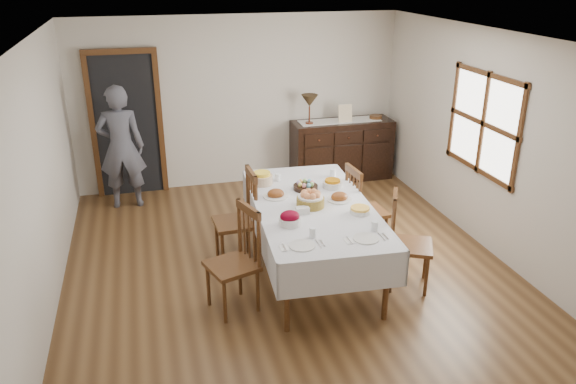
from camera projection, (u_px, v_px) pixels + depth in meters
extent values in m
plane|color=brown|center=(290.00, 272.00, 6.43)|extent=(6.00, 6.00, 0.00)
cube|color=white|center=(291.00, 39.00, 5.44)|extent=(5.00, 6.00, 0.02)
cube|color=beige|center=(240.00, 102.00, 8.62)|extent=(5.00, 0.02, 2.60)
cube|color=beige|center=(425.00, 332.00, 3.25)|extent=(5.00, 0.02, 2.60)
cube|color=beige|center=(37.00, 187.00, 5.34)|extent=(0.02, 6.00, 2.60)
cube|color=beige|center=(497.00, 147.00, 6.53)|extent=(0.02, 6.00, 2.60)
cube|color=white|center=(484.00, 123.00, 6.72)|extent=(0.02, 1.30, 1.10)
cube|color=#4E2D16|center=(483.00, 123.00, 6.71)|extent=(0.03, 1.46, 1.26)
cube|color=black|center=(127.00, 126.00, 8.27)|extent=(0.90, 0.06, 2.10)
cube|color=#4E2D16|center=(127.00, 126.00, 8.26)|extent=(1.04, 0.08, 2.18)
cube|color=silver|center=(313.00, 206.00, 6.13)|extent=(1.35, 2.47, 0.04)
cylinder|color=#4E2D16|center=(287.00, 296.00, 5.26)|extent=(0.06, 0.06, 0.78)
cylinder|color=#4E2D16|center=(386.00, 285.00, 5.43)|extent=(0.06, 0.06, 0.78)
cylinder|color=#4E2D16|center=(255.00, 208.00, 7.14)|extent=(0.06, 0.06, 0.78)
cylinder|color=#4E2D16|center=(330.00, 202.00, 7.32)|extent=(0.06, 0.06, 0.78)
cube|color=silver|center=(258.00, 224.00, 6.08)|extent=(0.17, 2.44, 0.37)
cube|color=silver|center=(365.00, 215.00, 6.30)|extent=(0.17, 2.44, 0.37)
cube|color=silver|center=(344.00, 275.00, 5.09)|extent=(1.24, 0.10, 0.37)
cube|color=silver|center=(291.00, 181.00, 7.29)|extent=(1.24, 0.10, 0.37)
cube|color=#4E2D16|center=(232.00, 266.00, 5.58)|extent=(0.58, 0.58, 0.04)
cylinder|color=#4E2D16|center=(208.00, 285.00, 5.72)|extent=(0.04, 0.04, 0.47)
cylinder|color=#4E2D16|center=(225.00, 302.00, 5.44)|extent=(0.04, 0.04, 0.47)
cylinder|color=#4E2D16|center=(240.00, 275.00, 5.91)|extent=(0.04, 0.04, 0.47)
cylinder|color=#4E2D16|center=(258.00, 291.00, 5.62)|extent=(0.04, 0.04, 0.47)
cylinder|color=#4E2D16|center=(240.00, 226.00, 5.72)|extent=(0.04, 0.04, 0.61)
cylinder|color=#4E2D16|center=(259.00, 241.00, 5.41)|extent=(0.04, 0.04, 0.61)
cube|color=#4E2D16|center=(248.00, 210.00, 5.47)|extent=(0.18, 0.43, 0.09)
cylinder|color=#4E2D16|center=(244.00, 232.00, 5.65)|extent=(0.02, 0.02, 0.50)
cylinder|color=#4E2D16|center=(249.00, 236.00, 5.57)|extent=(0.02, 0.02, 0.50)
cylinder|color=#4E2D16|center=(254.00, 239.00, 5.50)|extent=(0.02, 0.02, 0.50)
cube|color=#4E2D16|center=(235.00, 223.00, 6.48)|extent=(0.48, 0.48, 0.04)
cylinder|color=#4E2D16|center=(217.00, 238.00, 6.69)|extent=(0.04, 0.04, 0.48)
cylinder|color=#4E2D16|center=(223.00, 252.00, 6.36)|extent=(0.04, 0.04, 0.48)
cylinder|color=#4E2D16|center=(248.00, 234.00, 6.80)|extent=(0.04, 0.04, 0.48)
cylinder|color=#4E2D16|center=(255.00, 248.00, 6.46)|extent=(0.04, 0.04, 0.48)
cylinder|color=#4E2D16|center=(248.00, 190.00, 6.60)|extent=(0.04, 0.04, 0.62)
cylinder|color=#4E2D16|center=(256.00, 203.00, 6.24)|extent=(0.04, 0.04, 0.62)
cube|color=#4E2D16|center=(251.00, 174.00, 6.32)|extent=(0.06, 0.44, 0.09)
cylinder|color=#4E2D16|center=(250.00, 195.00, 6.52)|extent=(0.02, 0.02, 0.51)
cylinder|color=#4E2D16|center=(252.00, 198.00, 6.43)|extent=(0.02, 0.02, 0.51)
cylinder|color=#4E2D16|center=(254.00, 201.00, 6.34)|extent=(0.02, 0.02, 0.51)
cube|color=#4E2D16|center=(411.00, 246.00, 5.99)|extent=(0.60, 0.60, 0.04)
cylinder|color=#4E2D16|center=(426.00, 277.00, 5.89)|extent=(0.04, 0.04, 0.46)
cylinder|color=#4E2D16|center=(425.00, 260.00, 6.21)|extent=(0.04, 0.04, 0.46)
cylinder|color=#4E2D16|center=(391.00, 273.00, 5.95)|extent=(0.04, 0.04, 0.46)
cylinder|color=#4E2D16|center=(392.00, 257.00, 6.28)|extent=(0.04, 0.04, 0.46)
cylinder|color=#4E2D16|center=(393.00, 227.00, 5.74)|extent=(0.04, 0.04, 0.60)
cylinder|color=#4E2D16|center=(394.00, 212.00, 6.09)|extent=(0.04, 0.04, 0.60)
cube|color=#4E2D16|center=(395.00, 197.00, 5.81)|extent=(0.23, 0.40, 0.09)
cylinder|color=#4E2D16|center=(393.00, 225.00, 5.83)|extent=(0.02, 0.02, 0.49)
cylinder|color=#4E2D16|center=(393.00, 221.00, 5.92)|extent=(0.02, 0.02, 0.49)
cylinder|color=#4E2D16|center=(394.00, 217.00, 6.01)|extent=(0.02, 0.02, 0.49)
cube|color=#4E2D16|center=(367.00, 212.00, 6.83)|extent=(0.47, 0.47, 0.04)
cylinder|color=#4E2D16|center=(385.00, 234.00, 6.82)|extent=(0.04, 0.04, 0.45)
cylinder|color=#4E2D16|center=(372.00, 222.00, 7.13)|extent=(0.04, 0.04, 0.45)
cylinder|color=#4E2D16|center=(359.00, 238.00, 6.72)|extent=(0.04, 0.04, 0.45)
cylinder|color=#4E2D16|center=(347.00, 226.00, 7.03)|extent=(0.04, 0.04, 0.45)
cylinder|color=#4E2D16|center=(360.00, 197.00, 6.50)|extent=(0.04, 0.04, 0.59)
cylinder|color=#4E2D16|center=(346.00, 186.00, 6.83)|extent=(0.04, 0.04, 0.59)
cube|color=#4E2D16|center=(354.00, 172.00, 6.57)|extent=(0.07, 0.42, 0.08)
cylinder|color=#4E2D16|center=(356.00, 196.00, 6.59)|extent=(0.02, 0.02, 0.48)
cylinder|color=#4E2D16|center=(353.00, 193.00, 6.67)|extent=(0.02, 0.02, 0.48)
cylinder|color=#4E2D16|center=(350.00, 190.00, 6.75)|extent=(0.02, 0.02, 0.48)
cube|color=black|center=(341.00, 150.00, 9.06)|extent=(1.60, 0.53, 0.96)
cube|color=black|center=(319.00, 140.00, 8.58)|extent=(0.45, 0.02, 0.19)
sphere|color=brown|center=(319.00, 140.00, 8.57)|extent=(0.03, 0.03, 0.03)
cube|color=black|center=(348.00, 138.00, 8.70)|extent=(0.45, 0.02, 0.19)
sphere|color=brown|center=(349.00, 138.00, 8.68)|extent=(0.03, 0.03, 0.03)
cube|color=black|center=(377.00, 135.00, 8.81)|extent=(0.45, 0.02, 0.19)
sphere|color=brown|center=(378.00, 136.00, 8.79)|extent=(0.03, 0.03, 0.03)
imported|color=#4F505B|center=(121.00, 143.00, 7.84)|extent=(0.61, 0.40, 1.89)
cylinder|color=olive|center=(310.00, 202.00, 6.05)|extent=(0.30, 0.30, 0.10)
cylinder|color=white|center=(310.00, 197.00, 6.03)|extent=(0.27, 0.27, 0.02)
sphere|color=#D7824C|center=(317.00, 193.00, 6.03)|extent=(0.08, 0.08, 0.08)
sphere|color=#D7824C|center=(314.00, 192.00, 6.07)|extent=(0.08, 0.08, 0.08)
sphere|color=#D7824C|center=(308.00, 192.00, 6.08)|extent=(0.08, 0.08, 0.08)
sphere|color=#D7824C|center=(304.00, 193.00, 6.05)|extent=(0.08, 0.08, 0.08)
sphere|color=#D7824C|center=(304.00, 195.00, 6.00)|extent=(0.08, 0.08, 0.08)
sphere|color=#D7824C|center=(307.00, 197.00, 5.95)|extent=(0.08, 0.08, 0.08)
sphere|color=#D7824C|center=(313.00, 197.00, 5.95)|extent=(0.08, 0.08, 0.08)
sphere|color=#D7824C|center=(317.00, 196.00, 5.98)|extent=(0.08, 0.08, 0.08)
cylinder|color=black|center=(306.00, 187.00, 6.51)|extent=(0.29, 0.29, 0.05)
ellipsoid|color=pink|center=(312.00, 183.00, 6.51)|extent=(0.05, 0.05, 0.06)
ellipsoid|color=#6ABFE2|center=(309.00, 181.00, 6.55)|extent=(0.05, 0.05, 0.06)
ellipsoid|color=#9AD477|center=(305.00, 181.00, 6.57)|extent=(0.05, 0.05, 0.06)
ellipsoid|color=#FFBA53|center=(301.00, 182.00, 6.55)|extent=(0.05, 0.05, 0.06)
ellipsoid|color=#AD84C6|center=(299.00, 183.00, 6.50)|extent=(0.05, 0.05, 0.06)
ellipsoid|color=#F0E863|center=(300.00, 185.00, 6.45)|extent=(0.05, 0.05, 0.06)
ellipsoid|color=pink|center=(304.00, 186.00, 6.42)|extent=(0.05, 0.05, 0.06)
ellipsoid|color=#6ABFE2|center=(309.00, 186.00, 6.43)|extent=(0.05, 0.05, 0.06)
ellipsoid|color=#9AD477|center=(312.00, 184.00, 6.46)|extent=(0.05, 0.05, 0.06)
cylinder|color=silver|center=(276.00, 196.00, 6.31)|extent=(0.29, 0.29, 0.02)
ellipsoid|color=brown|center=(276.00, 194.00, 6.30)|extent=(0.19, 0.16, 0.11)
cylinder|color=silver|center=(339.00, 199.00, 6.23)|extent=(0.28, 0.28, 0.02)
ellipsoid|color=brown|center=(339.00, 197.00, 6.21)|extent=(0.19, 0.16, 0.11)
cylinder|color=silver|center=(290.00, 221.00, 5.63)|extent=(0.22, 0.22, 0.07)
ellipsoid|color=#660015|center=(290.00, 216.00, 5.61)|extent=(0.20, 0.17, 0.11)
cylinder|color=silver|center=(332.00, 185.00, 6.57)|extent=(0.23, 0.23, 0.07)
cylinder|color=#CA7607|center=(333.00, 181.00, 6.56)|extent=(0.18, 0.18, 0.03)
cylinder|color=#C8AB8A|center=(262.00, 180.00, 6.67)|extent=(0.26, 0.26, 0.11)
cylinder|color=yellow|center=(262.00, 174.00, 6.64)|extent=(0.20, 0.20, 0.04)
cylinder|color=silver|center=(360.00, 211.00, 5.90)|extent=(0.21, 0.21, 0.04)
cylinder|color=#F7BA41|center=(360.00, 208.00, 5.88)|extent=(0.20, 0.20, 0.02)
cube|color=silver|center=(302.00, 210.00, 5.89)|extent=(0.15, 0.10, 0.07)
cylinder|color=silver|center=(302.00, 246.00, 5.22)|extent=(0.25, 0.25, 0.01)
cube|color=white|center=(284.00, 248.00, 5.18)|extent=(0.09, 0.12, 0.01)
cube|color=silver|center=(284.00, 247.00, 5.17)|extent=(0.03, 0.16, 0.01)
cube|color=silver|center=(318.00, 244.00, 5.26)|extent=(0.02, 0.18, 0.01)
cube|color=silver|center=(322.00, 243.00, 5.26)|extent=(0.03, 0.14, 0.01)
cylinder|color=white|center=(313.00, 232.00, 5.37)|extent=(0.07, 0.07, 0.10)
cylinder|color=silver|center=(366.00, 238.00, 5.35)|extent=(0.25, 0.25, 0.01)
cube|color=white|center=(349.00, 241.00, 5.31)|extent=(0.09, 0.12, 0.01)
cube|color=silver|center=(349.00, 240.00, 5.31)|extent=(0.03, 0.16, 0.01)
cube|color=silver|center=(381.00, 237.00, 5.39)|extent=(0.02, 0.18, 0.01)
cube|color=silver|center=(385.00, 236.00, 5.40)|extent=(0.03, 0.14, 0.01)
cylinder|color=white|center=(375.00, 226.00, 5.50)|extent=(0.07, 0.07, 0.10)
cylinder|color=white|center=(278.00, 177.00, 6.77)|extent=(0.07, 0.07, 0.09)
cylinder|color=white|center=(333.00, 173.00, 6.89)|extent=(0.07, 0.07, 0.10)
cube|color=white|center=(340.00, 121.00, 8.87)|extent=(1.30, 0.35, 0.01)
cylinder|color=brown|center=(309.00, 123.00, 8.70)|extent=(0.12, 0.12, 0.03)
cylinder|color=brown|center=(309.00, 114.00, 8.64)|extent=(0.02, 0.02, 0.25)
cone|color=#382A18|center=(310.00, 101.00, 8.56)|extent=(0.26, 0.26, 0.18)
cube|color=beige|center=(345.00, 114.00, 8.74)|extent=(0.22, 0.08, 0.28)
cylinder|color=#4E2D16|center=(376.00, 117.00, 8.98)|extent=(0.20, 0.20, 0.06)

